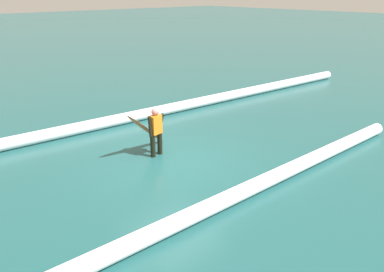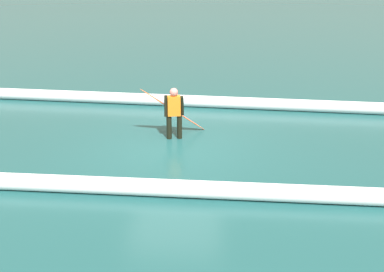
# 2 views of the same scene
# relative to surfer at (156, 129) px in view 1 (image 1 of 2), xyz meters

# --- Properties ---
(ground_plane) EXTENTS (146.66, 146.66, 0.00)m
(ground_plane) POSITION_rel_surfer_xyz_m (-0.05, 0.62, -0.78)
(ground_plane) COLOR #1C4E4F
(surfer) EXTENTS (0.52, 0.28, 1.40)m
(surfer) POSITION_rel_surfer_xyz_m (0.00, 0.00, 0.00)
(surfer) COLOR black
(surfer) RESTS_ON ground_plane
(surfboard) EXTENTS (1.81, 0.98, 1.41)m
(surfboard) POSITION_rel_surfer_xyz_m (0.05, -0.37, -0.09)
(surfboard) COLOR #E55926
(surfboard) RESTS_ON ground_plane
(wave_crest_foreground) EXTENTS (22.56, 2.18, 0.38)m
(wave_crest_foreground) POSITION_rel_surfer_xyz_m (-1.53, -2.90, -0.59)
(wave_crest_foreground) COLOR white
(wave_crest_foreground) RESTS_ON ground_plane
(wave_crest_midground) EXTENTS (14.09, 0.75, 0.36)m
(wave_crest_midground) POSITION_rel_surfer_xyz_m (0.69, 3.23, -0.60)
(wave_crest_midground) COLOR white
(wave_crest_midground) RESTS_ON ground_plane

